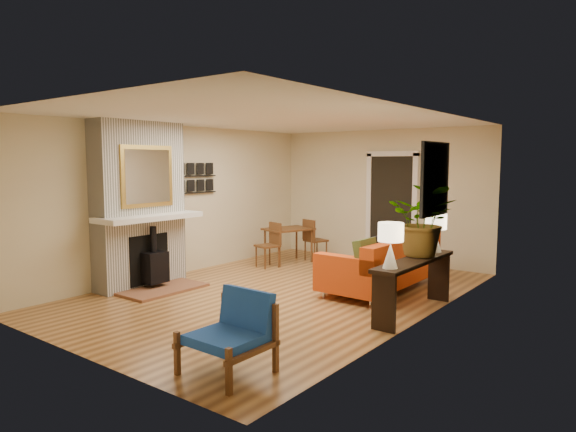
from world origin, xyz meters
The scene contains 10 objects.
room_shell centered at (0.60, 2.63, 1.24)m, with size 6.50×6.50×6.50m.
fireplace centered at (-2.00, -1.00, 1.24)m, with size 1.09×1.68×2.60m.
sofa centered at (1.17, 1.18, 0.40)m, with size 1.02×2.32×0.91m.
ottoman centered at (0.78, 0.88, 0.24)m, with size 0.84×0.84×0.41m.
blue_chair centered at (1.46, -2.55, 0.41)m, with size 0.73×0.72×0.75m.
dining_table centered at (-1.26, 1.92, 0.55)m, with size 0.96×1.58×0.83m.
console_table centered at (2.07, 0.18, 0.58)m, with size 0.34×1.85×0.72m.
lamp_near centered at (2.07, -0.53, 1.06)m, with size 0.30×0.30×0.54m.
lamp_far centered at (2.07, 0.85, 1.06)m, with size 0.30×0.30×0.54m.
houseplant centered at (2.06, 0.46, 1.20)m, with size 0.86×0.75×0.96m, color #1E5919.
Camera 1 is at (4.72, -5.97, 1.97)m, focal length 32.00 mm.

